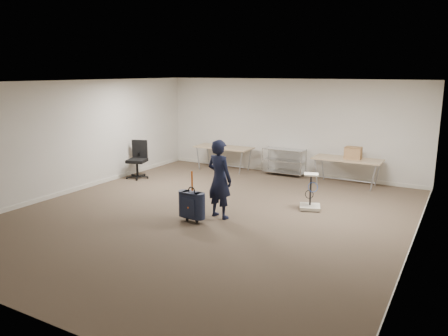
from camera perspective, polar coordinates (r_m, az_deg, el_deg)
The scene contains 10 objects.
ground at distance 9.41m, azimuth -1.83°, elevation -6.14°, with size 9.00×9.00×0.00m, color #4C3C2E.
room_shell at distance 10.55m, azimuth 2.07°, elevation -3.78°, with size 8.00×9.00×9.00m.
folding_table_left at distance 13.49m, azimuth -0.04°, elevation 2.57°, with size 1.80×0.75×0.73m.
folding_table_right at distance 12.11m, azimuth 15.81°, elevation 0.94°, with size 1.80×0.75×0.73m.
wire_shelf at distance 12.95m, azimuth 7.84°, elevation 0.96°, with size 1.22×0.47×0.80m.
person at distance 9.03m, azimuth -0.60°, elevation -1.45°, with size 0.60×0.40×1.66m, color black.
suitcase at distance 8.89m, azimuth -4.22°, elevation -4.85°, with size 0.40×0.24×1.06m.
office_chair at distance 12.79m, azimuth -11.19°, elevation 0.17°, with size 0.65×0.65×1.07m.
equipment_cart at distance 9.90m, azimuth 11.19°, elevation -4.12°, with size 0.56×0.56×0.81m.
cardboard_box at distance 12.09m, azimuth 16.51°, elevation 1.90°, with size 0.42×0.32×0.32m, color #A16A4B.
Camera 1 is at (4.64, -7.61, 3.01)m, focal length 35.00 mm.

